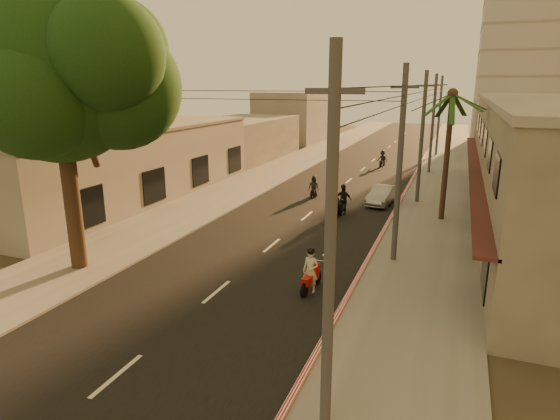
# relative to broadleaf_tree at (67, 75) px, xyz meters

# --- Properties ---
(ground) EXTENTS (160.00, 160.00, 0.00)m
(ground) POSITION_rel_broadleaf_tree_xyz_m (6.61, -2.14, -8.48)
(ground) COLOR #383023
(ground) RESTS_ON ground
(road) EXTENTS (10.00, 140.00, 0.02)m
(road) POSITION_rel_broadleaf_tree_xyz_m (6.61, 17.86, -8.47)
(road) COLOR black
(road) RESTS_ON ground
(sidewalk_right) EXTENTS (5.00, 140.00, 0.12)m
(sidewalk_right) POSITION_rel_broadleaf_tree_xyz_m (14.11, 17.86, -8.42)
(sidewalk_right) COLOR slate
(sidewalk_right) RESTS_ON ground
(sidewalk_left) EXTENTS (5.00, 140.00, 0.12)m
(sidewalk_left) POSITION_rel_broadleaf_tree_xyz_m (-0.89, 17.86, -8.42)
(sidewalk_left) COLOR slate
(sidewalk_left) RESTS_ON ground
(curb_stripe) EXTENTS (0.20, 60.00, 0.20)m
(curb_stripe) POSITION_rel_broadleaf_tree_xyz_m (11.71, 12.86, -8.38)
(curb_stripe) COLOR #B21513
(curb_stripe) RESTS_ON ground
(shophouse_row) EXTENTS (8.80, 34.20, 7.30)m
(shophouse_row) POSITION_rel_broadleaf_tree_xyz_m (20.57, 15.86, -4.83)
(shophouse_row) COLOR gray
(shophouse_row) RESTS_ON ground
(left_building) EXTENTS (8.20, 24.20, 5.20)m
(left_building) POSITION_rel_broadleaf_tree_xyz_m (-7.37, 11.86, -5.88)
(left_building) COLOR gray
(left_building) RESTS_ON ground
(distant_tower) EXTENTS (12.10, 12.10, 28.00)m
(distant_tower) POSITION_rel_broadleaf_tree_xyz_m (22.61, 53.86, 5.52)
(distant_tower) COLOR #B7B5B2
(distant_tower) RESTS_ON ground
(broadleaf_tree) EXTENTS (9.60, 8.70, 12.10)m
(broadleaf_tree) POSITION_rel_broadleaf_tree_xyz_m (0.00, 0.00, 0.00)
(broadleaf_tree) COLOR black
(broadleaf_tree) RESTS_ON ground
(palm_tree) EXTENTS (5.00, 5.00, 8.20)m
(palm_tree) POSITION_rel_broadleaf_tree_xyz_m (14.61, 13.86, -1.33)
(palm_tree) COLOR black
(palm_tree) RESTS_ON ground
(utility_poles) EXTENTS (1.20, 48.26, 9.00)m
(utility_poles) POSITION_rel_broadleaf_tree_xyz_m (12.81, 17.86, -1.94)
(utility_poles) COLOR #38383A
(utility_poles) RESTS_ON ground
(filler_right) EXTENTS (8.00, 14.00, 6.00)m
(filler_right) POSITION_rel_broadleaf_tree_xyz_m (20.61, 42.86, -5.48)
(filler_right) COLOR gray
(filler_right) RESTS_ON ground
(filler_left_near) EXTENTS (8.00, 14.00, 4.40)m
(filler_left_near) POSITION_rel_broadleaf_tree_xyz_m (-7.39, 31.86, -6.28)
(filler_left_near) COLOR gray
(filler_left_near) RESTS_ON ground
(filler_left_far) EXTENTS (8.00, 14.00, 7.00)m
(filler_left_far) POSITION_rel_broadleaf_tree_xyz_m (-7.39, 49.86, -4.98)
(filler_left_far) COLOR gray
(filler_left_far) RESTS_ON ground
(scooter_red) EXTENTS (0.80, 1.94, 1.91)m
(scooter_red) POSITION_rel_broadleaf_tree_xyz_m (10.13, 1.29, -7.64)
(scooter_red) COLOR black
(scooter_red) RESTS_ON ground
(scooter_mid_a) EXTENTS (1.07, 1.89, 1.87)m
(scooter_mid_a) POSITION_rel_broadleaf_tree_xyz_m (8.36, 12.03, -7.63)
(scooter_mid_a) COLOR black
(scooter_mid_a) RESTS_ON ground
(scooter_mid_b) EXTENTS (1.15, 2.00, 1.96)m
(scooter_mid_b) POSITION_rel_broadleaf_tree_xyz_m (8.59, 13.21, -7.60)
(scooter_mid_b) COLOR black
(scooter_mid_b) RESTS_ON ground
(scooter_far_a) EXTENTS (0.88, 1.66, 1.63)m
(scooter_far_a) POSITION_rel_broadleaf_tree_xyz_m (5.50, 16.91, -7.74)
(scooter_far_a) COLOR black
(scooter_far_a) RESTS_ON ground
(scooter_far_b) EXTENTS (1.21, 1.75, 1.72)m
(scooter_far_b) POSITION_rel_broadleaf_tree_xyz_m (8.16, 31.90, -7.69)
(scooter_far_b) COLOR black
(scooter_far_b) RESTS_ON ground
(parked_car) EXTENTS (2.36, 4.27, 1.29)m
(parked_car) POSITION_rel_broadleaf_tree_xyz_m (10.58, 16.65, -7.83)
(parked_car) COLOR #989CA0
(parked_car) RESTS_ON ground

